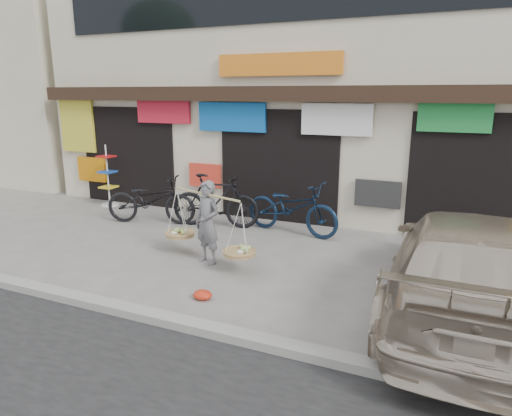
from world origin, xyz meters
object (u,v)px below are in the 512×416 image
at_px(bike_2, 292,207).
at_px(suv, 470,266).
at_px(bike_0, 151,200).
at_px(bike_1, 216,201).
at_px(street_vendor, 208,226).
at_px(display_rack, 108,181).

bearing_deg(bike_2, suv, -117.28).
relative_size(bike_0, suv, 0.43).
height_order(bike_1, suv, suv).
bearing_deg(bike_0, bike_2, -95.16).
relative_size(street_vendor, bike_0, 0.95).
bearing_deg(display_rack, bike_0, -24.32).
bearing_deg(bike_1, street_vendor, -166.40).
height_order(street_vendor, display_rack, display_rack).
xyz_separation_m(street_vendor, suv, (4.36, -0.35, 0.04)).
relative_size(bike_0, bike_1, 1.05).
distance_m(bike_1, display_rack, 3.79).
bearing_deg(suv, street_vendor, -4.59).
relative_size(bike_2, suv, 0.44).
xyz_separation_m(bike_0, bike_1, (1.58, 0.35, 0.05)).
bearing_deg(suv, bike_1, -24.72).
xyz_separation_m(bike_0, display_rack, (-2.16, 0.97, 0.11)).
height_order(street_vendor, bike_1, street_vendor).
bearing_deg(suv, bike_0, -17.00).
xyz_separation_m(street_vendor, bike_0, (-2.58, 1.77, -0.13)).
height_order(street_vendor, suv, street_vendor).
height_order(suv, display_rack, display_rack).
height_order(street_vendor, bike_2, street_vendor).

